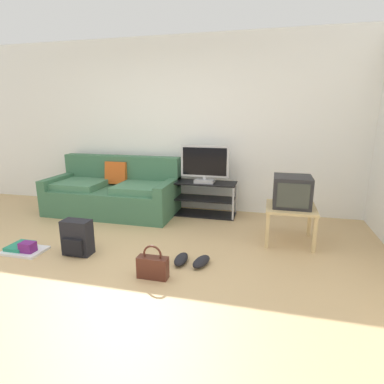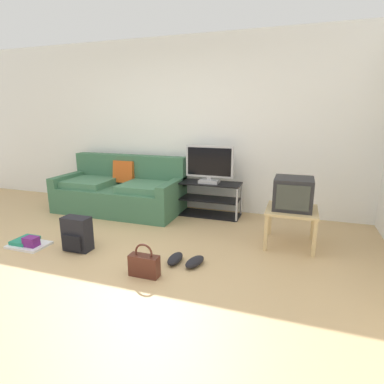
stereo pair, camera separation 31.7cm
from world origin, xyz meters
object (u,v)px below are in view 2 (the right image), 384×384
couch (121,191)px  handbag (144,265)px  side_table (291,214)px  crt_tv (293,193)px  sneakers_pair (185,260)px  tv_stand (209,199)px  backpack (77,234)px  flat_tv (209,165)px  floor_tray (28,243)px

couch → handbag: couch is taller
side_table → crt_tv: crt_tv is taller
couch → crt_tv: size_ratio=4.57×
sneakers_pair → crt_tv: bearing=41.6°
side_table → crt_tv: 0.25m
tv_stand → backpack: size_ratio=2.40×
tv_stand → side_table: (1.23, -0.78, 0.13)m
crt_tv → sneakers_pair: size_ratio=1.12×
crt_tv → tv_stand: bearing=148.1°
tv_stand → flat_tv: flat_tv is taller
crt_tv → handbag: size_ratio=1.29×
couch → handbag: bearing=-53.5°
handbag → floor_tray: bearing=173.5°
floor_tray → couch: bearing=79.8°
crt_tv → sneakers_pair: (-1.02, -0.91, -0.59)m
couch → flat_tv: (1.44, 0.18, 0.48)m
floor_tray → handbag: bearing=-6.5°
handbag → flat_tv: bearing=87.6°
side_table → handbag: size_ratio=1.73×
side_table → sneakers_pair: (-1.02, -0.89, -0.34)m
couch → side_table: size_ratio=3.42×
tv_stand → backpack: bearing=-122.2°
floor_tray → backpack: bearing=9.4°
tv_stand → crt_tv: bearing=-31.9°
side_table → floor_tray: size_ratio=1.31×
backpack → sneakers_pair: size_ratio=1.02×
flat_tv → backpack: (-1.09, -1.71, -0.60)m
couch → sneakers_pair: 2.22m
tv_stand → crt_tv: 1.50m
couch → backpack: 1.57m
couch → crt_tv: 2.74m
side_table → backpack: 2.52m
flat_tv → side_table: flat_tv is taller
side_table → backpack: bearing=-157.7°
tv_stand → crt_tv: (1.23, -0.77, 0.38)m
crt_tv → backpack: 2.56m
couch → crt_tv: bearing=-11.9°
couch → floor_tray: 1.68m
tv_stand → flat_tv: size_ratio=1.32×
flat_tv → handbag: flat_tv is taller
side_table → flat_tv: bearing=148.3°
tv_stand → crt_tv: crt_tv is taller
sneakers_pair → tv_stand: bearing=97.0°
crt_tv → floor_tray: (-2.96, -1.07, -0.59)m
tv_stand → couch: bearing=-171.9°
flat_tv → side_table: bearing=-31.7°
couch → backpack: (0.34, -1.53, -0.12)m
flat_tv → floor_tray: flat_tv is taller
backpack → floor_tray: (-0.64, -0.11, -0.15)m
tv_stand → handbag: bearing=-92.4°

